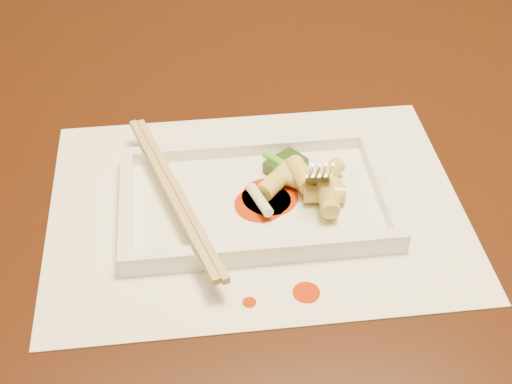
{
  "coord_description": "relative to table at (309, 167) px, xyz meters",
  "views": [
    {
      "loc": [
        -0.15,
        -0.68,
        1.22
      ],
      "look_at": [
        -0.09,
        -0.17,
        0.77
      ],
      "focal_mm": 50.0,
      "sensor_mm": 36.0,
      "label": 1
    }
  ],
  "objects": [
    {
      "name": "chopstick_a",
      "position": [
        -0.17,
        -0.17,
        0.13
      ],
      "size": [
        0.08,
        0.24,
        0.01
      ],
      "primitive_type": "cube",
      "rotation": [
        0.0,
        0.0,
        0.3
      ],
      "color": "tan",
      "rests_on": "plate_rim_near"
    },
    {
      "name": "plate_rim_near",
      "position": [
        -0.09,
        -0.25,
        0.12
      ],
      "size": [
        0.26,
        0.01,
        0.01
      ],
      "primitive_type": "cube",
      "color": "white",
      "rests_on": "plate_base"
    },
    {
      "name": "plate_rim_far",
      "position": [
        -0.09,
        -0.1,
        0.12
      ],
      "size": [
        0.26,
        0.01,
        0.01
      ],
      "primitive_type": "cube",
      "color": "white",
      "rests_on": "plate_base"
    },
    {
      "name": "sauce_blob_2",
      "position": [
        -0.08,
        -0.18,
        0.11
      ],
      "size": [
        0.04,
        0.04,
        0.0
      ],
      "primitive_type": "cylinder",
      "color": "#B32A05",
      "rests_on": "plate_base"
    },
    {
      "name": "rice_cake_3",
      "position": [
        -0.02,
        -0.16,
        0.12
      ],
      "size": [
        0.05,
        0.05,
        0.02
      ],
      "primitive_type": "cylinder",
      "rotation": [
        1.57,
        0.0,
        2.3
      ],
      "color": "#DFD068",
      "rests_on": "plate_base"
    },
    {
      "name": "plate_rim_right",
      "position": [
        0.04,
        -0.17,
        0.12
      ],
      "size": [
        0.01,
        0.14,
        0.01
      ],
      "primitive_type": "cube",
      "color": "white",
      "rests_on": "plate_base"
    },
    {
      "name": "rice_cake_6",
      "position": [
        -0.07,
        -0.16,
        0.12
      ],
      "size": [
        0.05,
        0.05,
        0.02
      ],
      "primitive_type": "cylinder",
      "rotation": [
        1.57,
        0.0,
        2.42
      ],
      "color": "#DFD068",
      "rests_on": "plate_base"
    },
    {
      "name": "rice_cake_2",
      "position": [
        -0.02,
        -0.2,
        0.13
      ],
      "size": [
        0.02,
        0.04,
        0.02
      ],
      "primitive_type": "cylinder",
      "rotation": [
        1.57,
        0.0,
        3.11
      ],
      "color": "#DFD068",
      "rests_on": "plate_base"
    },
    {
      "name": "plate_rim_left",
      "position": [
        -0.21,
        -0.17,
        0.12
      ],
      "size": [
        0.01,
        0.14,
        0.01
      ],
      "primitive_type": "cube",
      "color": "white",
      "rests_on": "plate_base"
    },
    {
      "name": "sauce_blob_1",
      "position": [
        -0.07,
        -0.17,
        0.11
      ],
      "size": [
        0.06,
        0.06,
        0.0
      ],
      "primitive_type": "cylinder",
      "color": "#B32A05",
      "rests_on": "plate_base"
    },
    {
      "name": "rice_cake_0",
      "position": [
        -0.04,
        -0.16,
        0.12
      ],
      "size": [
        0.05,
        0.04,
        0.02
      ],
      "primitive_type": "cylinder",
      "rotation": [
        1.57,
        0.0,
        1.04
      ],
      "color": "#DFD068",
      "rests_on": "plate_base"
    },
    {
      "name": "placemat",
      "position": [
        -0.09,
        -0.17,
        0.1
      ],
      "size": [
        0.4,
        0.3,
        0.0
      ],
      "primitive_type": "cube",
      "color": "white",
      "rests_on": "table"
    },
    {
      "name": "sauce_splatter_b",
      "position": [
        -0.11,
        -0.29,
        0.1
      ],
      "size": [
        0.01,
        0.01,
        0.0
      ],
      "primitive_type": "cylinder",
      "color": "#B32A05",
      "rests_on": "placemat"
    },
    {
      "name": "fork",
      "position": [
        -0.02,
        -0.16,
        0.18
      ],
      "size": [
        0.09,
        0.1,
        0.14
      ],
      "primitive_type": null,
      "color": "silver",
      "rests_on": "plate_base"
    },
    {
      "name": "sauce_blob_0",
      "position": [
        -0.09,
        -0.18,
        0.11
      ],
      "size": [
        0.05,
        0.05,
        0.0
      ],
      "primitive_type": "cylinder",
      "color": "#B32A05",
      "rests_on": "plate_base"
    },
    {
      "name": "rice_cake_1",
      "position": [
        -0.02,
        -0.18,
        0.12
      ],
      "size": [
        0.04,
        0.02,
        0.02
      ],
      "primitive_type": "cylinder",
      "rotation": [
        1.57,
        0.0,
        1.46
      ],
      "color": "#DFD068",
      "rests_on": "plate_base"
    },
    {
      "name": "rice_cake_5",
      "position": [
        -0.04,
        -0.16,
        0.13
      ],
      "size": [
        0.03,
        0.04,
        0.02
      ],
      "primitive_type": "cylinder",
      "rotation": [
        1.57,
        0.0,
        0.24
      ],
      "color": "#DFD068",
      "rests_on": "plate_base"
    },
    {
      "name": "rice_cake_4",
      "position": [
        -0.02,
        -0.19,
        0.12
      ],
      "size": [
        0.03,
        0.04,
        0.02
      ],
      "primitive_type": "cylinder",
      "rotation": [
        1.57,
        0.0,
        2.85
      ],
      "color": "#DFD068",
      "rests_on": "plate_base"
    },
    {
      "name": "table",
      "position": [
        0.0,
        0.0,
        0.0
      ],
      "size": [
        1.4,
        0.9,
        0.75
      ],
      "color": "black",
      "rests_on": "ground"
    },
    {
      "name": "scallion_white",
      "position": [
        -0.09,
        -0.19,
        0.12
      ],
      "size": [
        0.02,
        0.04,
        0.01
      ],
      "primitive_type": "cylinder",
      "rotation": [
        1.57,
        0.0,
        0.31
      ],
      "color": "#EAEACC",
      "rests_on": "plate_base"
    },
    {
      "name": "chopstick_b",
      "position": [
        -0.16,
        -0.17,
        0.13
      ],
      "size": [
        0.08,
        0.24,
        0.01
      ],
      "primitive_type": "cube",
      "rotation": [
        0.0,
        0.0,
        0.3
      ],
      "color": "tan",
      "rests_on": "plate_rim_near"
    },
    {
      "name": "sauce_splatter_a",
      "position": [
        -0.06,
        -0.29,
        0.1
      ],
      "size": [
        0.02,
        0.02,
        0.0
      ],
      "primitive_type": "cylinder",
      "color": "#B32A05",
      "rests_on": "placemat"
    },
    {
      "name": "plate_base",
      "position": [
        -0.09,
        -0.17,
        0.11
      ],
      "size": [
        0.26,
        0.16,
        0.01
      ],
      "primitive_type": "cube",
      "color": "white",
      "rests_on": "placemat"
    },
    {
      "name": "scallion_green",
      "position": [
        -0.05,
        -0.15,
        0.12
      ],
      "size": [
        0.06,
        0.07,
        0.01
      ],
      "primitive_type": "cylinder",
      "rotation": [
        1.57,
        0.0,
        0.66
      ],
      "color": "#389F19",
      "rests_on": "plate_base"
    },
    {
      "name": "veg_piece",
      "position": [
        -0.05,
        -0.13,
        0.12
      ],
      "size": [
        0.05,
        0.05,
        0.01
      ],
      "primitive_type": "cube",
      "rotation": [
        0.0,
        0.0,
        0.63
      ],
      "color": "black",
      "rests_on": "plate_base"
    }
  ]
}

